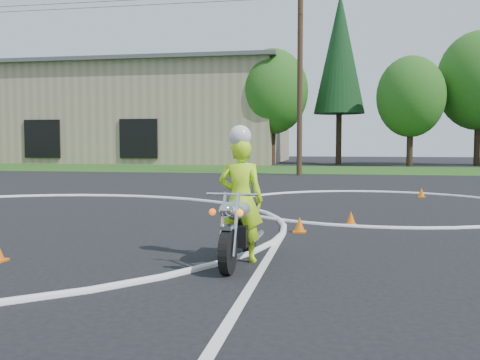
# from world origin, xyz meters

# --- Properties ---
(grass_strip) EXTENTS (120.00, 10.00, 0.02)m
(grass_strip) POSITION_xyz_m (0.00, 27.00, 0.01)
(grass_strip) COLOR #1E4714
(grass_strip) RESTS_ON ground
(course_markings) EXTENTS (19.05, 19.05, 0.12)m
(course_markings) POSITION_xyz_m (2.17, 4.35, 0.01)
(course_markings) COLOR silver
(course_markings) RESTS_ON ground
(primary_motorcycle) EXTENTS (0.70, 1.99, 1.04)m
(primary_motorcycle) POSITION_xyz_m (5.64, 0.51, 0.51)
(primary_motorcycle) COLOR black
(primary_motorcycle) RESTS_ON ground
(rider_primary_grp) EXTENTS (0.66, 0.44, 1.94)m
(rider_primary_grp) POSITION_xyz_m (5.64, 0.65, 0.94)
(rider_primary_grp) COLOR #BBFA1A
(rider_primary_grp) RESTS_ON ground
(traffic_cones) EXTENTS (19.99, 14.29, 0.30)m
(traffic_cones) POSITION_xyz_m (4.74, 3.42, 0.14)
(traffic_cones) COLOR #DD620B
(traffic_cones) RESTS_ON ground
(warehouse) EXTENTS (41.00, 17.00, 8.30)m
(warehouse) POSITION_xyz_m (-18.00, 39.99, 4.16)
(warehouse) COLOR tan
(warehouse) RESTS_ON ground
(treeline) EXTENTS (38.20, 8.10, 14.52)m
(treeline) POSITION_xyz_m (14.78, 34.61, 6.62)
(treeline) COLOR #382619
(treeline) RESTS_ON ground
(utility_poles) EXTENTS (41.60, 1.12, 10.00)m
(utility_poles) POSITION_xyz_m (5.00, 21.00, 5.20)
(utility_poles) COLOR #473321
(utility_poles) RESTS_ON ground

